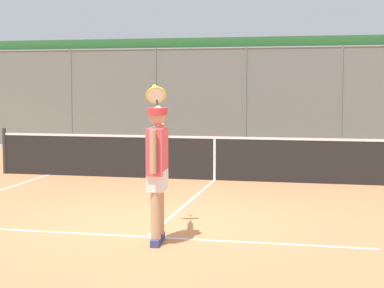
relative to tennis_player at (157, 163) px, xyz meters
name	(u,v)px	position (x,y,z in m)	size (l,w,h in m)	color
ground_plane	(158,228)	(0.22, -0.84, -1.06)	(60.00, 60.00, 0.00)	#C67A4C
court_line_markings	(141,242)	(0.22, 0.02, -1.06)	(7.87, 9.61, 0.01)	white
fence_backdrop	(248,96)	(0.22, -11.55, 0.69)	(19.82, 1.37, 3.53)	slate
tennis_net	(215,158)	(0.22, -5.53, -0.57)	(10.12, 0.09, 1.07)	#2D2D2D
tennis_player	(157,163)	(0.00, 0.00, 0.00)	(0.57, 1.43, 2.08)	navy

